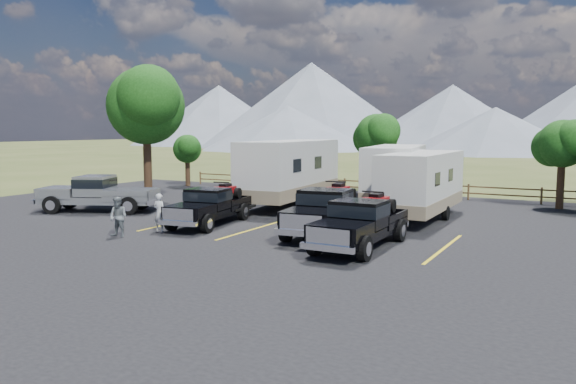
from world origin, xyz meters
The scene contains 18 objects.
ground centered at (0.00, 0.00, 0.00)m, with size 320.00×320.00×0.00m, color #415022.
asphalt_lot centered at (0.00, 3.00, 0.02)m, with size 44.00×34.00×0.04m, color black.
stall_lines centered at (0.00, 4.00, 0.04)m, with size 12.12×5.50×0.01m.
tree_big_nw centered at (-12.55, 9.03, 5.60)m, with size 5.54×5.18×7.84m.
tree_ne_a centered at (8.97, 17.01, 3.48)m, with size 3.11×2.92×4.76m.
tree_north centered at (-2.03, 19.02, 3.83)m, with size 3.46×3.24×5.25m.
tree_nw_small centered at (-16.02, 17.01, 2.78)m, with size 2.59×2.43×3.85m.
rail_fence centered at (2.00, 18.50, 0.61)m, with size 36.12×0.12×1.00m.
mountain_range centered at (-7.63, 105.98, 7.87)m, with size 209.00×71.00×20.00m.
rig_left centered at (-4.28, 4.03, 0.92)m, with size 2.53×5.64×1.82m.
rig_center centered at (1.15, 4.54, 1.03)m, with size 2.77×6.33×2.05m.
rig_right centered at (3.35, 2.72, 0.97)m, with size 2.05×5.77×1.93m.
trailer_left centered at (-4.09, 11.03, 1.92)m, with size 3.31×10.36×3.59m.
trailer_center centered at (1.15, 13.32, 1.77)m, with size 3.77×9.58×3.31m.
trailer_right centered at (3.50, 9.96, 1.68)m, with size 2.42×9.00×3.14m.
pickup_silver centered at (-11.70, 4.46, 1.00)m, with size 6.43×4.29×1.85m.
person_a centered at (-5.07, 1.61, 0.84)m, with size 0.58×0.38×1.60m, color silver.
person_b centered at (-5.77, 0.01, 0.83)m, with size 0.77×0.60×1.58m, color slate.
Camera 1 is at (10.56, -15.86, 4.28)m, focal length 35.00 mm.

